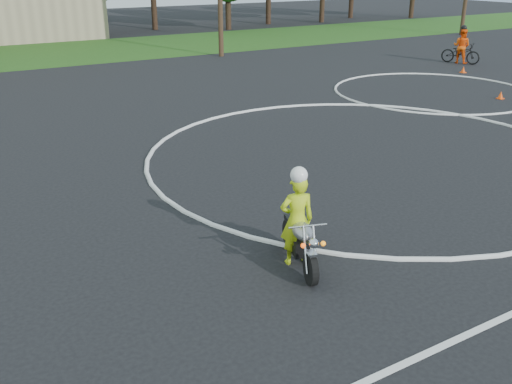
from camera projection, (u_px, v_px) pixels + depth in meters
ground at (452, 190)px, 13.37m from camera, size 120.00×120.00×0.00m
grass_strip at (103, 50)px, 34.80m from camera, size 120.00×10.00×0.02m
course_markings at (390, 132)px, 17.87m from camera, size 19.05×19.05×0.12m
primary_motorcycle at (300, 242)px, 9.85m from camera, size 0.87×1.80×0.98m
rider_primary_grp at (297, 218)px, 9.81m from camera, size 0.70×0.56×1.82m
rider_second_grp at (461, 50)px, 29.91m from camera, size 1.41×2.15×1.96m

